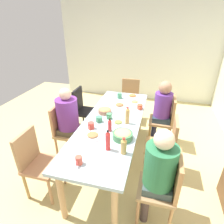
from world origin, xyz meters
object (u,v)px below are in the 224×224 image
(chair_6, at_px, (165,144))
(cup_3, at_px, (140,107))
(plate_0, at_px, (120,105))
(bottle_1, at_px, (124,146))
(cup_4, at_px, (99,119))
(person_2, at_px, (162,107))
(plate_1, at_px, (118,123))
(cup_5, at_px, (109,116))
(plate_4, at_px, (134,102))
(bottle_3, at_px, (127,116))
(bowl_1, at_px, (123,135))
(bottle_0, at_px, (110,125))
(cup_0, at_px, (91,126))
(dining_table, at_px, (112,126))
(chair_4, at_px, (36,160))
(person_1, at_px, (69,118))
(chair_5, at_px, (83,108))
(plate_2, at_px, (133,96))
(plate_3, at_px, (93,136))
(person_0, at_px, (159,169))
(bottle_2, at_px, (108,141))
(chair_3, at_px, (129,97))
(cup_1, at_px, (120,96))
(bowl_0, at_px, (105,111))
(chair_1, at_px, (65,129))
(chair_2, at_px, (166,118))
(cup_2, at_px, (79,160))

(chair_6, distance_m, cup_3, 0.73)
(plate_0, relative_size, bottle_1, 1.20)
(cup_4, bearing_deg, person_2, 133.42)
(chair_6, height_order, cup_3, chair_6)
(plate_1, height_order, cup_5, cup_5)
(plate_4, distance_m, bottle_3, 0.73)
(bowl_1, xyz_separation_m, bottle_1, (0.27, 0.07, 0.04))
(cup_4, bearing_deg, bowl_1, 52.10)
(cup_4, bearing_deg, bottle_0, 47.46)
(cup_0, bearing_deg, dining_table, 139.85)
(bottle_0, bearing_deg, chair_4, -57.89)
(person_1, bearing_deg, dining_table, 90.00)
(chair_5, relative_size, plate_2, 3.63)
(plate_1, height_order, plate_2, same)
(plate_3, bearing_deg, cup_0, -153.76)
(person_0, xyz_separation_m, person_1, (-0.76, -1.38, 0.00))
(person_0, height_order, bottle_2, person_0)
(chair_3, xyz_separation_m, cup_1, (0.67, -0.08, 0.30))
(person_1, height_order, plate_4, person_1)
(cup_1, distance_m, cup_5, 0.79)
(bowl_0, bearing_deg, plate_1, 46.18)
(plate_4, relative_size, bottle_3, 0.81)
(chair_3, relative_size, plate_3, 3.52)
(person_2, distance_m, plate_1, 1.00)
(chair_4, distance_m, cup_4, 0.97)
(bowl_1, distance_m, bottle_1, 0.28)
(plate_2, bearing_deg, chair_1, -43.19)
(plate_4, xyz_separation_m, cup_4, (0.77, -0.40, 0.02))
(plate_0, relative_size, cup_1, 2.05)
(dining_table, distance_m, bowl_0, 0.31)
(chair_3, bearing_deg, plate_3, -4.03)
(chair_4, distance_m, plate_2, 1.99)
(chair_5, distance_m, chair_6, 1.74)
(person_2, height_order, cup_5, person_2)
(chair_2, distance_m, bottle_3, 1.02)
(person_1, distance_m, cup_0, 0.54)
(chair_1, height_order, cup_1, chair_1)
(chair_5, relative_size, cup_4, 7.16)
(person_2, height_order, cup_3, person_2)
(person_1, distance_m, cup_1, 1.05)
(dining_table, height_order, chair_2, chair_2)
(person_0, relative_size, cup_3, 9.67)
(person_1, bearing_deg, cup_2, 32.11)
(cup_0, bearing_deg, bottle_0, 92.52)
(chair_4, relative_size, cup_2, 8.44)
(person_1, relative_size, plate_0, 4.96)
(bottle_0, distance_m, bottle_2, 0.39)
(person_0, bearing_deg, bowl_1, -130.27)
(bowl_0, bearing_deg, cup_4, 0.06)
(cup_5, bearing_deg, cup_4, -43.81)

